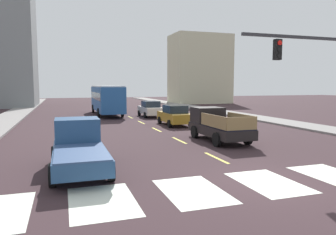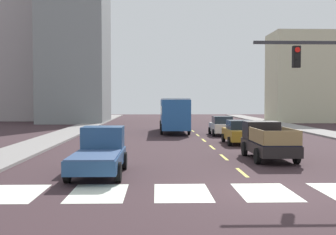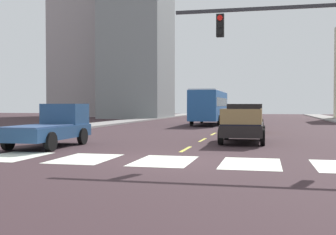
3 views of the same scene
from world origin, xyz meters
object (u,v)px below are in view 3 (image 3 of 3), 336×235
Objects in this scene: pickup_stakebed at (244,124)px; city_bus at (209,105)px; pickup_dark at (53,126)px; sedan_mid at (251,117)px; sedan_far at (249,120)px.

city_bus reaches higher than pickup_stakebed.
sedan_mid is at bearing 67.12° from pickup_dark.
pickup_stakebed is 1.18× the size of sedan_mid.
sedan_far is (4.21, -11.37, -1.09)m from city_bus.
city_bus is 2.45× the size of sedan_far.
city_bus is (4.20, 23.53, 1.03)m from pickup_dark.
pickup_dark is 1.18× the size of sedan_mid.
pickup_stakebed reaches higher than sedan_far.
sedan_far is at bearing 89.73° from pickup_stakebed.
city_bus reaches higher than pickup_dark.
sedan_far is (8.41, 12.16, -0.06)m from pickup_dark.
pickup_stakebed reaches higher than sedan_mid.
city_bus is at bearing 102.11° from pickup_stakebed.
pickup_dark reaches higher than sedan_mid.
sedan_mid is (-0.09, 15.30, -0.08)m from pickup_stakebed.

